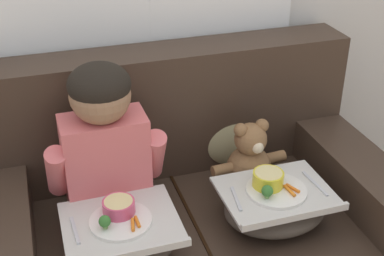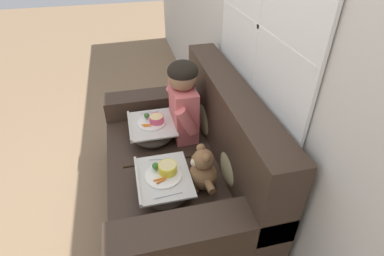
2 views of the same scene
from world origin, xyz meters
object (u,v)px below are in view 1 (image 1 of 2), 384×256
couch (185,226)px  teddy_bear (250,160)px  lap_tray_child (122,237)px  lap_tray_teddy (275,205)px  throw_pillow_behind_teddy (232,129)px  child_figure (104,136)px  throw_pillow_behind_child (99,151)px

couch → teddy_bear: size_ratio=4.82×
couch → lap_tray_child: size_ratio=4.04×
teddy_bear → lap_tray_teddy: teddy_bear is taller
teddy_bear → lap_tray_child: 0.64m
teddy_bear → lap_tray_child: bearing=-157.1°
throw_pillow_behind_teddy → lap_tray_child: size_ratio=0.85×
throw_pillow_behind_teddy → lap_tray_child: throw_pillow_behind_teddy is taller
throw_pillow_behind_teddy → child_figure: child_figure is taller
couch → throw_pillow_behind_teddy: size_ratio=4.75×
couch → throw_pillow_behind_child: couch is taller
throw_pillow_behind_child → lap_tray_teddy: 0.75m
throw_pillow_behind_child → throw_pillow_behind_teddy: 0.59m
throw_pillow_behind_child → couch: bearing=-39.2°
lap_tray_child → lap_tray_teddy: lap_tray_teddy is taller
child_figure → lap_tray_child: 0.37m
lap_tray_child → couch: bearing=35.4°
child_figure → lap_tray_child: bearing=-90.0°
couch → teddy_bear: bearing=7.6°
throw_pillow_behind_teddy → child_figure: (-0.59, -0.20, 0.18)m
couch → lap_tray_teddy: bearing=-35.6°
couch → teddy_bear: couch is taller
couch → child_figure: 0.55m
throw_pillow_behind_teddy → lap_tray_child: 0.75m
lap_tray_teddy → couch: bearing=144.4°
couch → lap_tray_child: (-0.29, -0.21, 0.19)m
couch → child_figure: child_figure is taller
throw_pillow_behind_child → lap_tray_teddy: bearing=-37.5°
teddy_bear → child_figure: bearing=179.7°
throw_pillow_behind_teddy → couch: bearing=-140.8°
child_figure → lap_tray_child: size_ratio=1.58×
lap_tray_child → teddy_bear: bearing=22.9°
child_figure → teddy_bear: 0.63m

